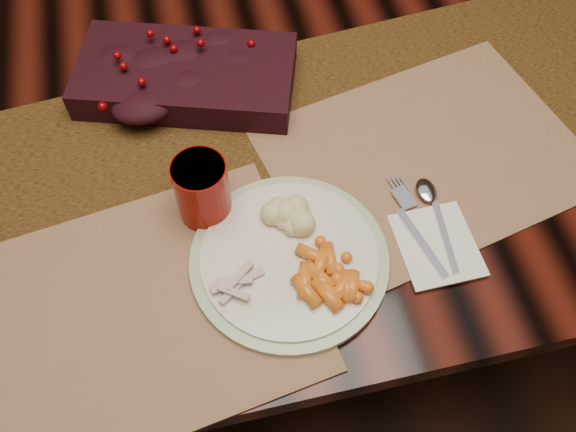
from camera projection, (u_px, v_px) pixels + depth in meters
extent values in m
plane|color=black|center=(278.00, 290.00, 1.68)|extent=(5.00, 5.00, 0.00)
cube|color=black|center=(275.00, 219.00, 1.36)|extent=(1.80, 1.00, 0.75)
cube|color=black|center=(250.00, 140.00, 1.00)|extent=(1.91, 0.58, 0.00)
cube|color=brown|center=(426.00, 157.00, 0.98)|extent=(0.55, 0.45, 0.00)
cube|color=brown|center=(130.00, 315.00, 0.83)|extent=(0.54, 0.43, 0.00)
cylinder|color=silver|center=(289.00, 259.00, 0.87)|extent=(0.37, 0.37, 0.02)
cube|color=white|center=(437.00, 245.00, 0.89)|extent=(0.11, 0.13, 0.00)
cylinder|color=#8B0700|center=(202.00, 190.00, 0.88)|extent=(0.09, 0.09, 0.11)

